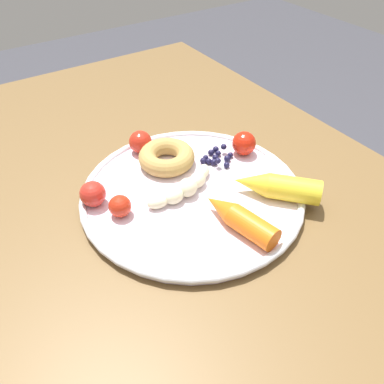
# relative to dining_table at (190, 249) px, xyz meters

# --- Properties ---
(dining_table) EXTENTS (1.25, 0.76, 0.75)m
(dining_table) POSITION_rel_dining_table_xyz_m (0.00, 0.00, 0.00)
(dining_table) COLOR brown
(dining_table) RESTS_ON ground_plane
(plate) EXTENTS (0.36, 0.36, 0.02)m
(plate) POSITION_rel_dining_table_xyz_m (0.02, -0.02, 0.10)
(plate) COLOR white
(plate) RESTS_ON dining_table
(banana) EXTENTS (0.06, 0.14, 0.03)m
(banana) POSITION_rel_dining_table_xyz_m (0.03, -0.01, 0.11)
(banana) COLOR beige
(banana) RESTS_ON plate
(carrot_orange) EXTENTS (0.13, 0.06, 0.03)m
(carrot_orange) POSITION_rel_dining_table_xyz_m (-0.08, -0.03, 0.12)
(carrot_orange) COLOR orange
(carrot_orange) RESTS_ON plate
(carrot_yellow) EXTENTS (0.13, 0.12, 0.04)m
(carrot_yellow) POSITION_rel_dining_table_xyz_m (-0.06, -0.12, 0.12)
(carrot_yellow) COLOR yellow
(carrot_yellow) RESTS_ON plate
(donut) EXTENTS (0.14, 0.14, 0.03)m
(donut) POSITION_rel_dining_table_xyz_m (0.11, -0.02, 0.12)
(donut) COLOR #B28C4A
(donut) RESTS_ON plate
(blueberry_pile) EXTENTS (0.06, 0.06, 0.02)m
(blueberry_pile) POSITION_rel_dining_table_xyz_m (0.07, -0.10, 0.11)
(blueberry_pile) COLOR #191638
(blueberry_pile) RESTS_ON plate
(tomato_near) EXTENTS (0.04, 0.04, 0.04)m
(tomato_near) POSITION_rel_dining_table_xyz_m (0.06, -0.16, 0.12)
(tomato_near) COLOR red
(tomato_near) RESTS_ON plate
(tomato_mid) EXTENTS (0.03, 0.03, 0.03)m
(tomato_mid) POSITION_rel_dining_table_xyz_m (0.04, 0.10, 0.12)
(tomato_mid) COLOR red
(tomato_mid) RESTS_ON plate
(tomato_far) EXTENTS (0.04, 0.04, 0.04)m
(tomato_far) POSITION_rel_dining_table_xyz_m (0.17, -0.01, 0.12)
(tomato_far) COLOR red
(tomato_far) RESTS_ON plate
(tomato_extra) EXTENTS (0.04, 0.04, 0.04)m
(tomato_extra) POSITION_rel_dining_table_xyz_m (0.08, 0.12, 0.12)
(tomato_extra) COLOR red
(tomato_extra) RESTS_ON plate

